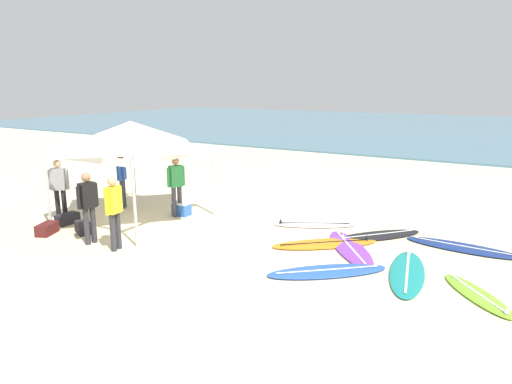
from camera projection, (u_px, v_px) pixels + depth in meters
ground_plane at (204, 241)px, 11.09m from camera, size 80.00×80.00×0.00m
sea at (437, 128)px, 38.81m from camera, size 80.00×36.00×0.10m
canopy_tent at (131, 135)px, 12.26m from camera, size 3.24×3.24×2.75m
surfboard_teal at (407, 272)px, 9.17m from camera, size 1.12×2.57×0.19m
surfboard_black at (378, 235)px, 11.40m from camera, size 2.06×2.18×0.19m
surfboard_navy at (463, 247)px, 10.57m from camera, size 2.58×0.86×0.19m
surfboard_orange at (325, 244)px, 10.83m from camera, size 2.39×2.18×0.19m
surfboard_blue at (328, 271)px, 9.23m from camera, size 2.33×2.13×0.19m
surfboard_lime at (478, 295)px, 8.19m from camera, size 1.56×1.72×0.19m
surfboard_purple at (350, 248)px, 10.53m from camera, size 2.01×2.41×0.19m
surfboard_white at (314, 224)px, 12.32m from camera, size 2.23×1.59×0.19m
person_green at (176, 183)px, 12.95m from camera, size 0.34×0.51×1.71m
person_yellow at (114, 208)px, 10.31m from camera, size 0.28×0.54×1.71m
person_grey at (59, 186)px, 12.56m from camera, size 0.47×0.38×1.71m
person_black at (88, 203)px, 10.73m from camera, size 0.26×0.55×1.71m
person_blue at (122, 176)px, 13.90m from camera, size 0.38×0.47×1.71m
gear_bag_near_tent at (83, 227)px, 11.70m from camera, size 0.68×0.56×0.28m
gear_bag_by_pole at (68, 219)px, 12.46m from camera, size 0.34×0.61×0.28m
gear_bag_on_sand at (47, 229)px, 11.59m from camera, size 0.52×0.68×0.28m
cooler_box at (181, 209)px, 13.25m from camera, size 0.50×0.36×0.39m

